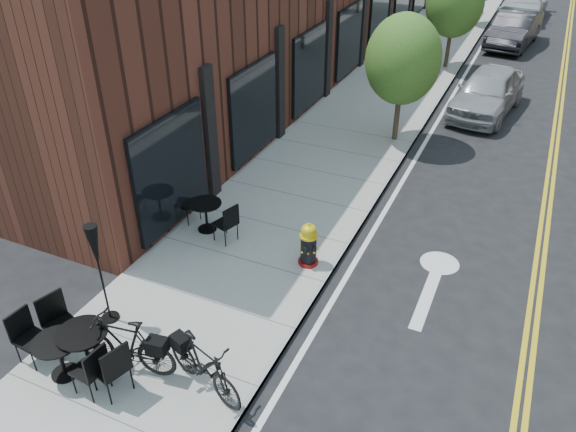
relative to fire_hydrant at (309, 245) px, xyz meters
The scene contains 14 objects.
ground 2.13m from the fire_hydrant, 73.75° to the right, with size 120.00×120.00×0.00m, color black.
sidewalk_near 8.18m from the fire_hydrant, 100.08° to the left, with size 4.00×70.00×0.12m, color #9E9B93.
tree_near_a 7.32m from the fire_hydrant, 90.23° to the left, with size 2.20×2.20×3.81m.
tree_near_b 15.19m from the fire_hydrant, 90.11° to the left, with size 2.30×2.30×3.98m.
fire_hydrant is the anchor object (origin of this frame).
bicycle_left 4.33m from the fire_hydrant, 112.16° to the right, with size 0.52×1.86×1.12m, color black.
bicycle_right 3.85m from the fire_hydrant, 93.05° to the right, with size 0.49×1.75×1.05m, color black.
bistro_set_a 5.22m from the fire_hydrant, 119.01° to the right, with size 1.85×0.86×0.99m.
bistro_set_b 4.83m from the fire_hydrant, 117.73° to the right, with size 2.02×1.06×1.06m.
bistro_set_c 2.67m from the fire_hydrant, behind, with size 1.80×0.95×0.95m.
patio_umbrella 4.31m from the fire_hydrant, 130.97° to the right, with size 0.34×0.34×2.09m.
parked_car_a 10.94m from the fire_hydrant, 78.55° to the left, with size 1.81×4.50×1.53m, color #97999E.
parked_car_b 20.07m from the fire_hydrant, 83.92° to the left, with size 1.68×4.81×1.58m, color black.
parked_car_c 26.01m from the fire_hydrant, 85.54° to the left, with size 2.25×5.53×1.61m, color #BBBBC0.
Camera 1 is at (3.05, -7.04, 7.45)m, focal length 35.00 mm.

